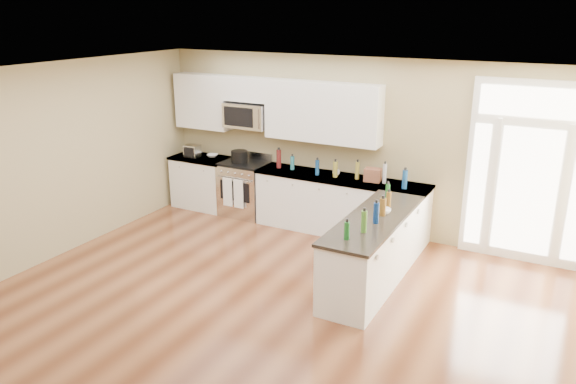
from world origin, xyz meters
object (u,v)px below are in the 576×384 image
Objects in this scene: kitchen_range at (245,188)px; toaster_oven at (192,151)px; peninsula_cabinet at (373,253)px; stockpot at (239,156)px.

kitchen_range is 1.20m from toaster_oven.
kitchen_range is at bearing 153.44° from peninsula_cabinet.
peninsula_cabinet is at bearing -25.63° from stockpot.
kitchen_range is 0.59m from stockpot.
kitchen_range is (-2.90, 1.45, 0.04)m from peninsula_cabinet.
kitchen_range is at bearing 12.45° from stockpot.
kitchen_range is 4.16× the size of toaster_oven.
toaster_oven is (-1.05, -0.07, 0.57)m from kitchen_range.
toaster_oven is (-0.97, -0.06, -0.01)m from stockpot.
toaster_oven reaches higher than kitchen_range.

